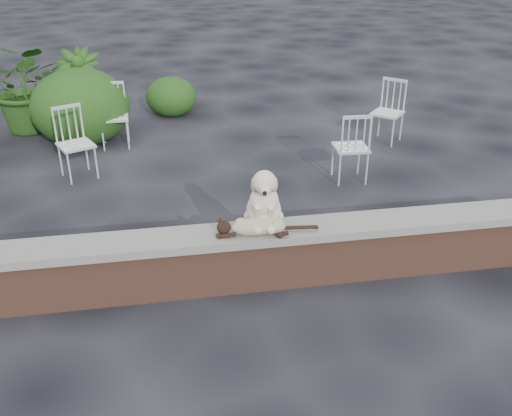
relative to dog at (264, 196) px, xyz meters
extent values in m
plane|color=black|center=(0.08, -0.08, -0.88)|extent=(60.00, 60.00, 0.00)
cube|color=brown|center=(0.08, -0.08, -0.63)|extent=(6.00, 0.30, 0.50)
cube|color=slate|center=(0.08, -0.08, -0.34)|extent=(6.20, 0.40, 0.08)
imported|color=#244814|center=(-2.91, 4.87, -0.17)|extent=(1.51, 1.39, 1.43)
imported|color=#244814|center=(-2.09, 4.64, -0.22)|extent=(0.83, 0.83, 1.32)
ellipsoid|color=#244814|center=(-2.05, 4.24, -0.36)|extent=(1.49, 1.36, 1.18)
ellipsoid|color=#244814|center=(-0.65, 5.34, -0.57)|extent=(0.88, 0.80, 0.69)
camera|label=1|loc=(-0.86, -4.52, 2.22)|focal=40.08mm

